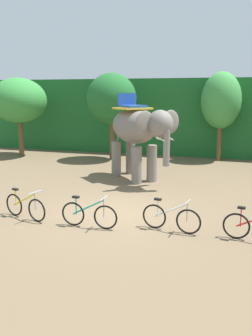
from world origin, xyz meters
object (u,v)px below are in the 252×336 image
tree_far_left (221,101)px  bike_white (171,218)px  tree_right (19,101)px  tree_center_left (112,99)px  elephant (138,130)px  bike_yellow (25,206)px  bike_teal (89,215)px

tree_far_left → bike_white: (-0.73, -11.28, -2.98)m
tree_right → tree_center_left: (5.70, 0.46, 0.12)m
tree_center_left → bike_white: bearing=-62.3°
elephant → bike_yellow: size_ratio=2.28×
tree_right → bike_teal: (8.56, -9.79, -2.96)m
tree_far_left → elephant: (-3.21, -5.73, -1.17)m
tree_far_left → elephant: size_ratio=1.31×
tree_center_left → bike_teal: tree_center_left is taller
tree_center_left → bike_white: 11.53m
tree_center_left → bike_teal: (2.86, -10.25, -3.07)m
bike_yellow → elephant: bearing=71.4°
tree_center_left → bike_teal: bearing=-74.4°
tree_far_left → bike_white: size_ratio=2.91×
tree_far_left → tree_right: bearing=-170.7°
bike_white → elephant: bearing=114.1°
tree_right → bike_yellow: 11.98m
tree_far_left → bike_white: bearing=-93.7°
tree_far_left → bike_teal: size_ratio=2.89×
tree_right → elephant: size_ratio=1.24×
tree_right → bike_white: tree_right is taller
tree_center_left → bike_yellow: 10.62m
tree_far_left → bike_yellow: bearing=-114.1°
elephant → bike_teal: size_ratio=2.21×
bike_yellow → bike_teal: (2.16, -0.11, 0.00)m
elephant → bike_teal: elephant is taller
bike_yellow → bike_teal: same height
tree_center_left → bike_yellow: (0.70, -10.14, -3.07)m
bike_yellow → bike_white: bearing=3.9°
bike_yellow → bike_teal: 2.16m
tree_center_left → elephant: bearing=-58.0°
tree_right → elephant: tree_right is taller
bike_white → tree_center_left: bearing=117.7°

